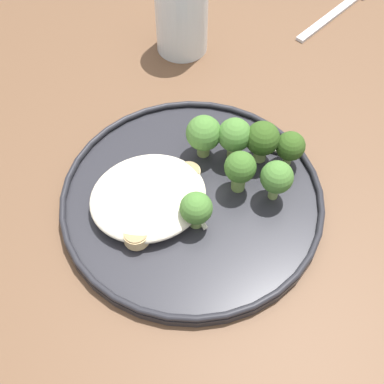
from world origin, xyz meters
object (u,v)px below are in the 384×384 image
Objects in this scene: broccoli_floret_small_sprig at (236,138)px; broccoli_floret_beside_noodles at (204,134)px; seared_scallop_on_noodles at (120,189)px; seared_scallop_left_edge at (175,195)px; dinner_fork at (339,10)px; seared_scallop_tilted_round at (153,177)px; seared_scallop_large_seared at (189,174)px; seared_scallop_tiny_bay at (136,236)px; broccoli_floret_split_head at (262,139)px; water_glass at (182,19)px; broccoli_floret_front_edge at (290,147)px; broccoli_floret_center_pile at (196,209)px; broccoli_floret_rear_charred at (240,169)px; broccoli_floret_right_tilted at (277,178)px; dinner_plate at (192,198)px; seared_scallop_rear_pale at (170,211)px.

broccoli_floret_small_sprig is 0.04m from broccoli_floret_beside_noodles.
seared_scallop_on_noodles is 0.84× the size of seared_scallop_left_edge.
dinner_fork is at bearing 24.77° from seared_scallop_on_noodles.
broccoli_floret_beside_noodles reaches higher than seared_scallop_tilted_round.
seared_scallop_large_seared is 0.97× the size of seared_scallop_tiny_bay.
dinner_fork is at bearing 26.81° from seared_scallop_tilted_round.
broccoli_floret_beside_noodles is 1.01× the size of broccoli_floret_split_head.
seared_scallop_left_edge is 0.27m from water_glass.
broccoli_floret_small_sprig is at bearing 22.31° from seared_scallop_tiny_bay.
broccoli_floret_small_sprig is 1.02× the size of broccoli_floret_split_head.
broccoli_floret_small_sprig reaches higher than dinner_fork.
broccoli_floret_front_edge is (0.14, -0.00, 0.02)m from seared_scallop_left_edge.
broccoli_floret_center_pile is at bearing -72.85° from seared_scallop_tilted_round.
seared_scallop_left_edge is 0.14m from broccoli_floret_front_edge.
broccoli_floret_rear_charred is 0.06m from broccoli_floret_beside_noodles.
seared_scallop_large_seared is 0.10m from broccoli_floret_right_tilted.
broccoli_floret_rear_charred is 0.04m from broccoli_floret_small_sprig.
seared_scallop_left_edge is at bearing 169.95° from dinner_plate.
seared_scallop_large_seared is 0.88× the size of seared_scallop_on_noodles.
dinner_plate is 0.12m from broccoli_floret_front_edge.
seared_scallop_left_edge is (0.05, -0.03, -0.00)m from seared_scallop_on_noodles.
broccoli_floret_split_head reaches higher than dinner_plate.
broccoli_floret_beside_noodles is (-0.08, 0.05, 0.01)m from broccoli_floret_front_edge.
broccoli_floret_beside_noodles is (-0.03, 0.02, -0.00)m from broccoli_floret_small_sprig.
broccoli_floret_beside_noodles is (0.07, 0.07, 0.02)m from seared_scallop_rear_pale.
broccoli_floret_center_pile reaches higher than seared_scallop_left_edge.
seared_scallop_left_edge is 0.64× the size of broccoli_floret_beside_noodles.
broccoli_floret_rear_charred is 0.38m from dinner_fork.
broccoli_floret_front_edge is at bearing 42.26° from broccoli_floret_right_tilted.
seared_scallop_rear_pale is 0.05m from seared_scallop_tilted_round.
broccoli_floret_split_head is 0.52× the size of water_glass.
broccoli_floret_rear_charred is 0.52× the size of water_glass.
broccoli_floret_center_pile is 0.30m from water_glass.
seared_scallop_rear_pale reaches higher than seared_scallop_tiny_bay.
broccoli_floret_front_edge is 0.05m from broccoli_floret_right_tilted.
dinner_plate is at bearing -10.05° from seared_scallop_left_edge.
broccoli_floret_small_sprig and broccoli_floret_beside_noodles have the same top height.
dinner_plate is 0.06m from broccoli_floret_rear_charred.
broccoli_floret_rear_charred reaches higher than seared_scallop_tiny_bay.
broccoli_floret_rear_charred is at bearing -100.06° from water_glass.
broccoli_floret_center_pile is 0.07m from broccoli_floret_rear_charred.
seared_scallop_large_seared is 1.04× the size of seared_scallop_tilted_round.
water_glass reaches higher than seared_scallop_rear_pale.
broccoli_floret_center_pile is 0.44× the size of water_glass.
broccoli_floret_right_tilted is at bearing -137.74° from broccoli_floret_front_edge.
broccoli_floret_split_head is at bearing -90.98° from water_glass.
broccoli_floret_right_tilted is (0.15, -0.07, 0.02)m from seared_scallop_on_noodles.
seared_scallop_on_noodles is at bearing 160.32° from broccoli_floret_rear_charred.
dinner_fork is (0.25, -0.02, -0.04)m from water_glass.
broccoli_floret_small_sprig reaches higher than seared_scallop_on_noodles.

